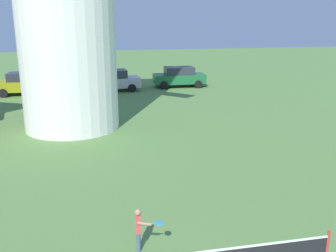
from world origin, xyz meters
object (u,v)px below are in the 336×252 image
at_px(player_far, 139,227).
at_px(parked_car_mustard, 25,83).
at_px(parked_car_silver, 109,80).
at_px(parked_car_green, 179,77).

height_order(player_far, parked_car_mustard, parked_car_mustard).
bearing_deg(parked_car_silver, parked_car_green, 7.71).
bearing_deg(parked_car_mustard, player_far, -75.60).
relative_size(player_far, parked_car_mustard, 0.26).
xyz_separation_m(player_far, parked_car_green, (6.06, 21.37, 0.20)).
bearing_deg(player_far, parked_car_green, 74.17).
xyz_separation_m(parked_car_mustard, parked_car_silver, (5.88, 0.10, 0.00)).
bearing_deg(parked_car_green, parked_car_silver, -172.29).
distance_m(parked_car_silver, parked_car_green, 5.50).
relative_size(parked_car_mustard, parked_car_green, 1.00).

